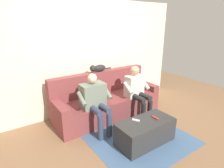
{
  "coord_description": "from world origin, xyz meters",
  "views": [
    {
      "loc": [
        2.01,
        3.02,
        1.99
      ],
      "look_at": [
        0.0,
        0.08,
        0.78
      ],
      "focal_mm": 30.03,
      "sensor_mm": 36.0,
      "label": 1
    }
  ],
  "objects_px": {
    "remote_red": "(155,118)",
    "remote_white": "(136,120)",
    "couch": "(106,101)",
    "person_left_seated": "(137,89)",
    "coffee_table": "(145,132)",
    "cat_on_backrest": "(98,68)",
    "person_right_seated": "(95,99)"
  },
  "relations": [
    {
      "from": "cat_on_backrest",
      "to": "remote_red",
      "type": "bearing_deg",
      "value": 99.03
    },
    {
      "from": "coffee_table",
      "to": "cat_on_backrest",
      "type": "distance_m",
      "value": 1.69
    },
    {
      "from": "cat_on_backrest",
      "to": "remote_white",
      "type": "height_order",
      "value": "cat_on_backrest"
    },
    {
      "from": "couch",
      "to": "person_left_seated",
      "type": "xyz_separation_m",
      "value": [
        -0.5,
        0.43,
        0.31
      ]
    },
    {
      "from": "cat_on_backrest",
      "to": "remote_red",
      "type": "relative_size",
      "value": 3.78
    },
    {
      "from": "person_left_seated",
      "to": "cat_on_backrest",
      "type": "bearing_deg",
      "value": -51.95
    },
    {
      "from": "remote_white",
      "to": "person_left_seated",
      "type": "bearing_deg",
      "value": 110.76
    },
    {
      "from": "couch",
      "to": "remote_red",
      "type": "xyz_separation_m",
      "value": [
        -0.2,
        1.24,
        0.1
      ]
    },
    {
      "from": "coffee_table",
      "to": "remote_red",
      "type": "height_order",
      "value": "remote_red"
    },
    {
      "from": "couch",
      "to": "remote_white",
      "type": "distance_m",
      "value": 1.13
    },
    {
      "from": "coffee_table",
      "to": "person_right_seated",
      "type": "relative_size",
      "value": 0.9
    },
    {
      "from": "remote_red",
      "to": "coffee_table",
      "type": "bearing_deg",
      "value": -96.28
    },
    {
      "from": "coffee_table",
      "to": "person_right_seated",
      "type": "bearing_deg",
      "value": -59.11
    },
    {
      "from": "couch",
      "to": "coffee_table",
      "type": "distance_m",
      "value": 1.23
    },
    {
      "from": "coffee_table",
      "to": "person_left_seated",
      "type": "distance_m",
      "value": 1.03
    },
    {
      "from": "couch",
      "to": "coffee_table",
      "type": "bearing_deg",
      "value": 90.0
    },
    {
      "from": "remote_white",
      "to": "couch",
      "type": "bearing_deg",
      "value": 146.35
    },
    {
      "from": "person_left_seated",
      "to": "cat_on_backrest",
      "type": "relative_size",
      "value": 2.09
    },
    {
      "from": "person_left_seated",
      "to": "cat_on_backrest",
      "type": "distance_m",
      "value": 0.95
    },
    {
      "from": "person_left_seated",
      "to": "person_right_seated",
      "type": "xyz_separation_m",
      "value": [
        0.99,
        -0.03,
        0.0
      ]
    },
    {
      "from": "couch",
      "to": "person_left_seated",
      "type": "distance_m",
      "value": 0.72
    },
    {
      "from": "cat_on_backrest",
      "to": "remote_white",
      "type": "bearing_deg",
      "value": 86.46
    },
    {
      "from": "person_left_seated",
      "to": "remote_white",
      "type": "xyz_separation_m",
      "value": [
        0.62,
        0.69,
        -0.21
      ]
    },
    {
      "from": "cat_on_backrest",
      "to": "person_left_seated",
      "type": "bearing_deg",
      "value": 128.05
    },
    {
      "from": "person_left_seated",
      "to": "person_right_seated",
      "type": "distance_m",
      "value": 0.99
    },
    {
      "from": "person_left_seated",
      "to": "couch",
      "type": "bearing_deg",
      "value": -40.66
    },
    {
      "from": "remote_red",
      "to": "remote_white",
      "type": "height_order",
      "value": "remote_red"
    },
    {
      "from": "coffee_table",
      "to": "person_left_seated",
      "type": "height_order",
      "value": "person_left_seated"
    },
    {
      "from": "coffee_table",
      "to": "remote_white",
      "type": "relative_size",
      "value": 8.08
    },
    {
      "from": "person_left_seated",
      "to": "remote_red",
      "type": "relative_size",
      "value": 7.91
    },
    {
      "from": "person_left_seated",
      "to": "remote_red",
      "type": "xyz_separation_m",
      "value": [
        0.3,
        0.82,
        -0.21
      ]
    },
    {
      "from": "person_right_seated",
      "to": "remote_red",
      "type": "xyz_separation_m",
      "value": [
        -0.69,
        0.85,
        -0.21
      ]
    }
  ]
}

